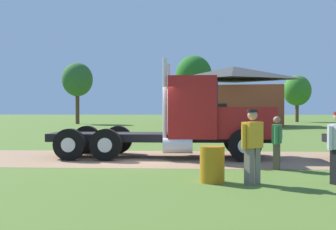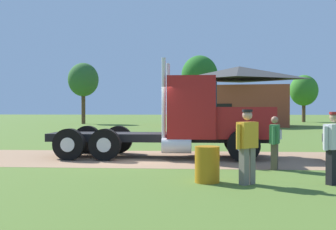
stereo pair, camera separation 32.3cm
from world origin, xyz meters
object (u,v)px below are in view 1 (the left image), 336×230
at_px(visitor_standing_near, 252,143).
at_px(truck_foreground_white, 193,121).
at_px(shed_building, 234,97).
at_px(visitor_walking_mid, 277,141).
at_px(steel_barrel, 212,164).

bearing_deg(visitor_standing_near, truck_foreground_white, 104.15).
relative_size(truck_foreground_white, visitor_standing_near, 4.67).
height_order(visitor_standing_near, shed_building, shed_building).
distance_m(visitor_standing_near, visitor_walking_mid, 2.69).
relative_size(visitor_standing_near, shed_building, 0.16).
distance_m(visitor_standing_near, steel_barrel, 1.09).
relative_size(visitor_walking_mid, shed_building, 0.14).
bearing_deg(steel_barrel, visitor_standing_near, -12.25).
bearing_deg(visitor_standing_near, steel_barrel, 167.75).
bearing_deg(steel_barrel, visitor_walking_mid, 48.61).
height_order(visitor_standing_near, steel_barrel, visitor_standing_near).
bearing_deg(visitor_walking_mid, shed_building, 86.36).
xyz_separation_m(visitor_standing_near, steel_barrel, (-0.92, 0.20, -0.53)).
xyz_separation_m(truck_foreground_white, visitor_standing_near, (1.33, -5.28, -0.35)).
distance_m(truck_foreground_white, shed_building, 28.01).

